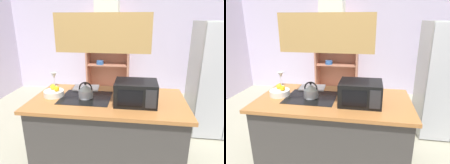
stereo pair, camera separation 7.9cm
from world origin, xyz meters
TOP-DOWN VIEW (x-y plane):
  - wall_back at (0.00, 3.00)m, footprint 6.00×0.12m
  - kitchen_island at (-0.07, 0.18)m, footprint 1.81×0.93m
  - range_hood at (-0.07, 0.18)m, footprint 0.90×0.70m
  - refrigerator at (1.60, 1.25)m, footprint 0.90×0.78m
  - dish_cabinet at (-0.47, 2.78)m, footprint 1.04×0.40m
  - kettle at (-0.34, 0.18)m, footprint 0.18×0.18m
  - cutting_board at (-0.42, 0.51)m, footprint 0.36×0.28m
  - microwave at (0.25, 0.09)m, footprint 0.46×0.35m
  - wine_glass_on_counter at (-0.88, 0.52)m, footprint 0.08×0.08m
  - fruit_bowl at (-0.74, 0.19)m, footprint 0.24×0.24m

SIDE VIEW (x-z plane):
  - kitchen_island at x=-0.07m, z-range 0.00..0.90m
  - dish_cabinet at x=-0.47m, z-range -0.11..1.74m
  - refrigerator at x=1.60m, z-range 0.00..1.79m
  - cutting_board at x=-0.42m, z-range 0.90..0.92m
  - fruit_bowl at x=-0.74m, z-range 0.88..1.01m
  - kettle at x=-0.34m, z-range 0.89..1.08m
  - microwave at x=0.25m, z-range 0.90..1.16m
  - wine_glass_on_counter at x=-0.88m, z-range 0.95..1.16m
  - wall_back at x=0.00m, z-range 0.00..2.70m
  - range_hood at x=-0.07m, z-range 1.19..2.39m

